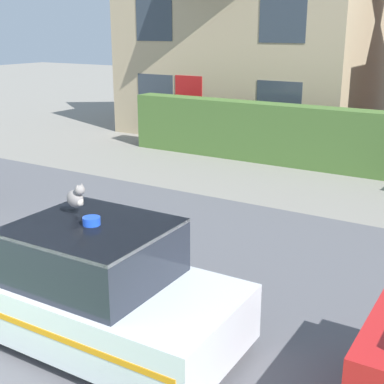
# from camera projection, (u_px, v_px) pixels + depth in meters

# --- Properties ---
(road_strip) EXTENTS (28.00, 6.91, 0.01)m
(road_strip) POSITION_uv_depth(u_px,v_px,m) (145.00, 261.00, 8.51)
(road_strip) COLOR #5B5B60
(road_strip) RESTS_ON ground
(garden_hedge) EXTENTS (11.85, 0.66, 1.61)m
(garden_hedge) POSITION_uv_depth(u_px,v_px,m) (330.00, 140.00, 13.72)
(garden_hedge) COLOR #4C7233
(garden_hedge) RESTS_ON ground
(police_car) EXTENTS (3.88, 1.71, 1.54)m
(police_car) POSITION_uv_depth(u_px,v_px,m) (85.00, 286.00, 6.23)
(police_car) COLOR black
(police_car) RESTS_ON road_strip
(cat) EXTENTS (0.32, 0.23, 0.30)m
(cat) POSITION_uv_depth(u_px,v_px,m) (76.00, 197.00, 6.18)
(cat) COLOR gray
(cat) RESTS_ON police_car
(house_left) EXTENTS (8.41, 6.03, 6.88)m
(house_left) POSITION_uv_depth(u_px,v_px,m) (255.00, 29.00, 18.40)
(house_left) COLOR tan
(house_left) RESTS_ON ground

